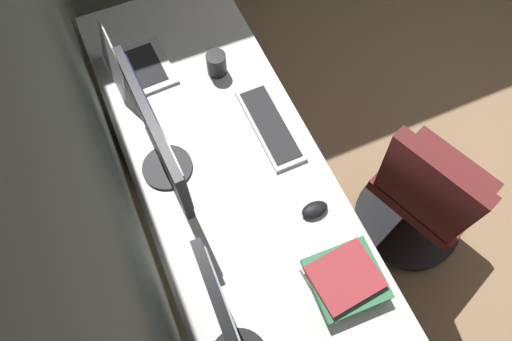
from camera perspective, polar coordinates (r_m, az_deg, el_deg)
wall_back at (r=1.23m, az=-19.56°, el=-4.19°), size 4.40×0.10×2.60m
desk at (r=1.84m, az=-1.43°, el=-4.44°), size 2.39×0.74×0.73m
drawer_pedestal at (r=2.35m, az=-6.63°, el=2.66°), size 0.40×0.51×0.69m
monitor_secondary at (r=1.67m, az=-12.12°, el=4.12°), size 0.58×0.20×0.42m
laptop_leftmost at (r=2.14m, az=-14.93°, el=12.46°), size 0.30×0.27×0.21m
keyboard_main at (r=1.94m, az=1.74°, el=5.61°), size 0.42×0.14×0.02m
mouse_main at (r=1.77m, az=7.23°, el=-4.80°), size 0.06×0.10×0.03m
book_stack_near at (r=1.68m, az=10.82°, el=-12.94°), size 0.25×0.26×0.08m
coffee_mug at (r=2.08m, az=-4.90°, el=12.99°), size 0.13×0.09×0.11m
office_chair at (r=2.23m, az=19.95°, el=-3.05°), size 0.56×0.61×0.97m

